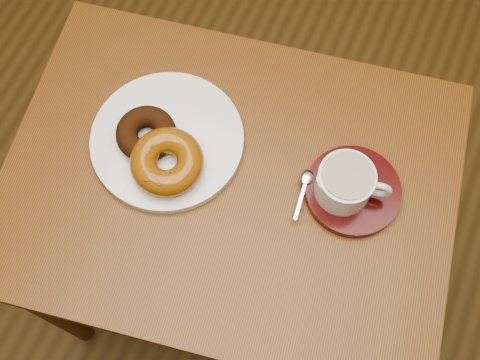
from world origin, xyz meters
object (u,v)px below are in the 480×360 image
at_px(saucer, 353,191).
at_px(coffee_cup, 346,183).
at_px(donut_plate, 167,140).
at_px(cafe_table, 230,203).

distance_m(saucer, coffee_cup, 0.04).
xyz_separation_m(donut_plate, coffee_cup, (0.30, 0.03, 0.04)).
bearing_deg(donut_plate, saucer, 6.79).
relative_size(cafe_table, saucer, 5.30).
xyz_separation_m(saucer, coffee_cup, (-0.02, -0.01, 0.04)).
distance_m(donut_plate, coffee_cup, 0.30).
xyz_separation_m(cafe_table, coffee_cup, (0.18, 0.05, 0.16)).
bearing_deg(saucer, donut_plate, -173.21).
bearing_deg(coffee_cup, saucer, 19.87).
bearing_deg(cafe_table, saucer, 8.09).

